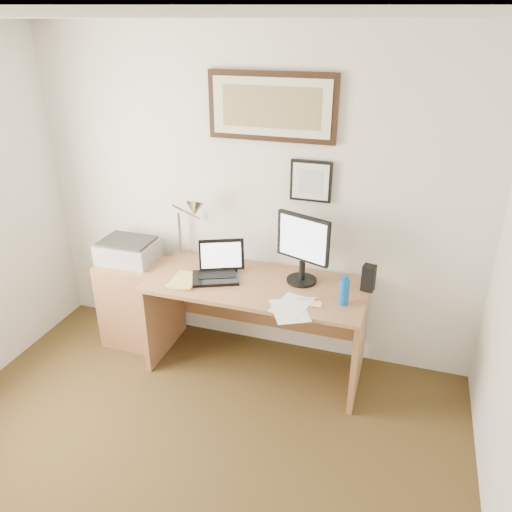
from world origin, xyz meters
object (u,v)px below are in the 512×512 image
at_px(book, 173,279).
at_px(laptop, 218,269).
at_px(side_cabinet, 136,302).
at_px(water_bottle, 344,291).
at_px(printer, 128,250).
at_px(desk, 260,305).
at_px(lcd_monitor, 303,246).

height_order(book, laptop, laptop).
xyz_separation_m(side_cabinet, laptop, (0.76, -0.04, 0.44)).
height_order(side_cabinet, laptop, laptop).
height_order(water_bottle, printer, water_bottle).
height_order(water_bottle, desk, water_bottle).
xyz_separation_m(water_bottle, printer, (-1.76, 0.19, -0.03)).
height_order(side_cabinet, lcd_monitor, lcd_monitor).
relative_size(laptop, printer, 0.94).
relative_size(water_bottle, laptop, 0.47).
relative_size(book, printer, 0.59).
relative_size(desk, lcd_monitor, 3.08).
bearing_deg(printer, book, -24.58).
bearing_deg(book, side_cabinet, 157.66).
relative_size(side_cabinet, printer, 1.66).
xyz_separation_m(side_cabinet, desk, (1.07, 0.04, 0.15)).
bearing_deg(desk, lcd_monitor, 5.88).
bearing_deg(lcd_monitor, book, -164.22).
relative_size(laptop, lcd_monitor, 0.80).
bearing_deg(book, water_bottle, 1.71).
distance_m(book, printer, 0.56).
xyz_separation_m(desk, laptop, (-0.31, -0.07, 0.29)).
xyz_separation_m(side_cabinet, water_bottle, (1.72, -0.15, 0.48)).
bearing_deg(laptop, printer, 174.50).
xyz_separation_m(lcd_monitor, printer, (-1.42, -0.03, -0.22)).
height_order(lcd_monitor, printer, lcd_monitor).
height_order(book, printer, printer).
bearing_deg(water_bottle, laptop, 173.09).
height_order(book, desk, book).
height_order(laptop, lcd_monitor, lcd_monitor).
xyz_separation_m(side_cabinet, lcd_monitor, (1.38, 0.07, 0.68)).
height_order(desk, lcd_monitor, lcd_monitor).
bearing_deg(book, laptop, 27.22).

